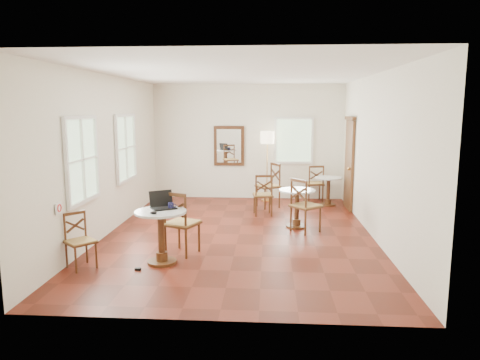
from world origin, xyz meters
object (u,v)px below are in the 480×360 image
at_px(chair_mid_a, 263,195).
at_px(mouse, 153,213).
at_px(chair_near_b, 80,241).
at_px(laptop, 162,204).
at_px(cafe_table_back, 328,188).
at_px(navy_mug, 171,206).
at_px(chair_near_a, 181,223).
at_px(chair_back_a, 315,183).
at_px(floor_lamp, 267,142).
at_px(chair_mid_b, 305,205).
at_px(water_glass, 171,206).
at_px(cafe_table_mid, 297,204).
at_px(cafe_table_near, 161,231).
at_px(chair_back_b, 269,186).
at_px(power_adapter, 138,269).

bearing_deg(chair_mid_a, mouse, 57.81).
bearing_deg(chair_near_b, laptop, -26.99).
bearing_deg(laptop, cafe_table_back, 22.82).
bearing_deg(navy_mug, chair_near_a, 76.28).
relative_size(chair_near_a, navy_mug, 8.14).
xyz_separation_m(chair_back_a, floor_lamp, (-1.23, -0.03, 1.05)).
height_order(chair_mid_b, water_glass, chair_mid_b).
bearing_deg(chair_near_b, water_glass, -32.69).
bearing_deg(chair_back_a, chair_mid_a, 43.82).
xyz_separation_m(chair_back_a, laptop, (-2.84, -4.67, 0.43)).
xyz_separation_m(chair_mid_b, chair_back_a, (0.49, 2.93, -0.05)).
bearing_deg(water_glass, mouse, -121.42).
distance_m(cafe_table_mid, laptop, 3.07).
distance_m(floor_lamp, laptop, 4.95).
distance_m(floor_lamp, water_glass, 4.99).
height_order(chair_near_a, chair_mid_b, same).
distance_m(laptop, mouse, 0.41).
bearing_deg(cafe_table_near, chair_back_a, 59.78).
xyz_separation_m(chair_mid_b, chair_back_b, (-0.68, 2.16, 0.00)).
xyz_separation_m(cafe_table_mid, chair_mid_a, (-0.69, 0.99, -0.01)).
relative_size(cafe_table_back, laptop, 1.49).
height_order(cafe_table_back, floor_lamp, floor_lamp).
relative_size(cafe_table_mid, floor_lamp, 0.43).
bearing_deg(floor_lamp, chair_near_a, -107.51).
relative_size(laptop, navy_mug, 3.64).
bearing_deg(power_adapter, cafe_table_mid, 46.06).
height_order(chair_mid_b, navy_mug, chair_mid_b).
height_order(chair_mid_a, floor_lamp, floor_lamp).
distance_m(chair_back_b, power_adapter, 4.85).
height_order(cafe_table_back, chair_mid_b, chair_mid_b).
relative_size(chair_back_a, power_adapter, 10.75).
bearing_deg(chair_mid_b, cafe_table_near, 89.12).
bearing_deg(power_adapter, chair_near_a, 57.47).
xyz_separation_m(cafe_table_near, chair_back_a, (2.83, 4.85, -0.04)).
distance_m(chair_near_b, floor_lamp, 5.90).
xyz_separation_m(cafe_table_back, power_adapter, (-3.40, -4.70, -0.42)).
relative_size(water_glass, power_adapter, 1.09).
bearing_deg(laptop, chair_back_a, 28.24).
bearing_deg(power_adapter, chair_near_b, 176.20).
bearing_deg(mouse, chair_back_b, 50.56).
height_order(cafe_table_near, chair_mid_a, chair_mid_a).
bearing_deg(cafe_table_near, power_adapter, -131.48).
xyz_separation_m(chair_near_a, laptop, (-0.23, -0.28, 0.37)).
relative_size(chair_near_b, mouse, 7.73).
height_order(chair_near_b, navy_mug, navy_mug).
xyz_separation_m(chair_mid_a, floor_lamp, (0.08, 1.57, 1.06)).
xyz_separation_m(cafe_table_mid, cafe_table_back, (0.90, 2.11, -0.04)).
height_order(water_glass, power_adapter, water_glass).
relative_size(cafe_table_back, power_adapter, 7.99).
bearing_deg(cafe_table_back, mouse, -124.58).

